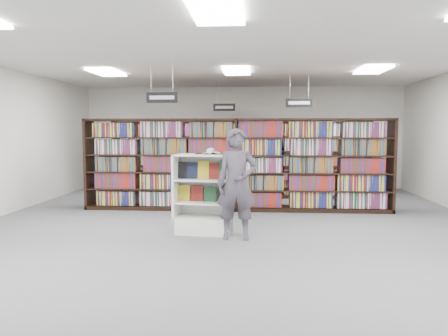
# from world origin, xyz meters

# --- Properties ---
(floor) EXTENTS (12.00, 12.00, 0.00)m
(floor) POSITION_xyz_m (0.00, 0.00, 0.00)
(floor) COLOR #48484D
(floor) RESTS_ON ground
(ceiling) EXTENTS (10.00, 12.00, 0.10)m
(ceiling) POSITION_xyz_m (0.00, 0.00, 3.20)
(ceiling) COLOR silver
(ceiling) RESTS_ON wall_back
(wall_back) EXTENTS (10.00, 0.10, 3.20)m
(wall_back) POSITION_xyz_m (0.00, 6.00, 1.60)
(wall_back) COLOR silver
(wall_back) RESTS_ON ground
(wall_front) EXTENTS (10.00, 0.10, 3.20)m
(wall_front) POSITION_xyz_m (0.00, -6.00, 1.60)
(wall_front) COLOR silver
(wall_front) RESTS_ON ground
(bookshelf_row_near) EXTENTS (7.00, 0.60, 2.10)m
(bookshelf_row_near) POSITION_xyz_m (0.00, 2.00, 1.05)
(bookshelf_row_near) COLOR black
(bookshelf_row_near) RESTS_ON floor
(bookshelf_row_mid) EXTENTS (7.00, 0.60, 2.10)m
(bookshelf_row_mid) POSITION_xyz_m (0.00, 4.00, 1.05)
(bookshelf_row_mid) COLOR black
(bookshelf_row_mid) RESTS_ON floor
(bookshelf_row_far) EXTENTS (7.00, 0.60, 2.10)m
(bookshelf_row_far) POSITION_xyz_m (0.00, 5.70, 1.05)
(bookshelf_row_far) COLOR black
(bookshelf_row_far) RESTS_ON floor
(aisle_sign_left) EXTENTS (0.65, 0.02, 0.80)m
(aisle_sign_left) POSITION_xyz_m (-1.50, 1.00, 2.53)
(aisle_sign_left) COLOR #B2B2B7
(aisle_sign_left) RESTS_ON ceiling
(aisle_sign_right) EXTENTS (0.65, 0.02, 0.80)m
(aisle_sign_right) POSITION_xyz_m (1.50, 3.00, 2.53)
(aisle_sign_right) COLOR #B2B2B7
(aisle_sign_right) RESTS_ON ceiling
(aisle_sign_center) EXTENTS (0.65, 0.02, 0.80)m
(aisle_sign_center) POSITION_xyz_m (-0.50, 5.00, 2.53)
(aisle_sign_center) COLOR #B2B2B7
(aisle_sign_center) RESTS_ON ceiling
(troffer_front_center) EXTENTS (0.60, 1.20, 0.04)m
(troffer_front_center) POSITION_xyz_m (0.00, -3.00, 3.16)
(troffer_front_center) COLOR white
(troffer_front_center) RESTS_ON ceiling
(troffer_back_left) EXTENTS (0.60, 1.20, 0.04)m
(troffer_back_left) POSITION_xyz_m (-3.00, 2.00, 3.16)
(troffer_back_left) COLOR white
(troffer_back_left) RESTS_ON ceiling
(troffer_back_center) EXTENTS (0.60, 1.20, 0.04)m
(troffer_back_center) POSITION_xyz_m (0.00, 2.00, 3.16)
(troffer_back_center) COLOR white
(troffer_back_center) RESTS_ON ceiling
(troffer_back_right) EXTENTS (0.60, 1.20, 0.04)m
(troffer_back_right) POSITION_xyz_m (3.00, 2.00, 3.16)
(troffer_back_right) COLOR white
(troffer_back_right) RESTS_ON ceiling
(endcap_display) EXTENTS (1.06, 0.62, 1.42)m
(endcap_display) POSITION_xyz_m (-0.49, -0.32, 0.48)
(endcap_display) COLOR silver
(endcap_display) RESTS_ON floor
(open_book) EXTENTS (0.56, 0.35, 0.12)m
(open_book) POSITION_xyz_m (-0.35, -0.28, 1.45)
(open_book) COLOR black
(open_book) RESTS_ON endcap_display
(shopper) EXTENTS (0.70, 0.47, 1.87)m
(shopper) POSITION_xyz_m (0.13, -0.70, 0.93)
(shopper) COLOR #45424B
(shopper) RESTS_ON floor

